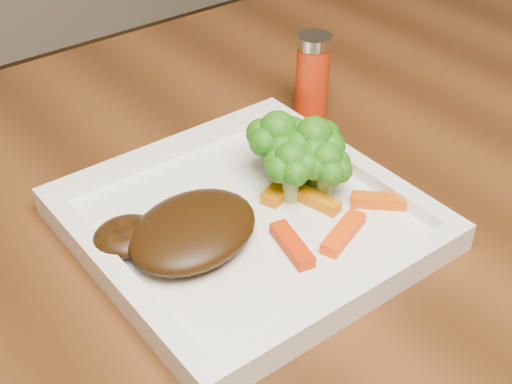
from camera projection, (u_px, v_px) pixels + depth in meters
plate at (247, 225)px, 0.62m from camera, size 0.27×0.27×0.01m
steak at (193, 230)px, 0.58m from camera, size 0.14×0.12×0.03m
broccoli_0 at (277, 145)px, 0.64m from camera, size 0.07×0.07×0.07m
broccoli_1 at (313, 152)px, 0.64m from camera, size 0.08×0.08×0.06m
broccoli_2 at (326, 170)px, 0.62m from camera, size 0.05×0.05×0.06m
broccoli_3 at (291, 170)px, 0.62m from camera, size 0.07×0.07×0.06m
carrot_0 at (343, 233)px, 0.59m from camera, size 0.06×0.03×0.01m
carrot_1 at (381, 201)px, 0.63m from camera, size 0.05×0.05×0.01m
carrot_2 at (292, 245)px, 0.58m from camera, size 0.03×0.06×0.01m
carrot_3 at (307, 155)px, 0.68m from camera, size 0.06×0.03×0.01m
carrot_5 at (315, 199)px, 0.63m from camera, size 0.02×0.05×0.01m
carrot_6 at (286, 184)px, 0.65m from camera, size 0.06×0.04×0.01m
spice_shaker at (312, 76)px, 0.75m from camera, size 0.04×0.04×0.09m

